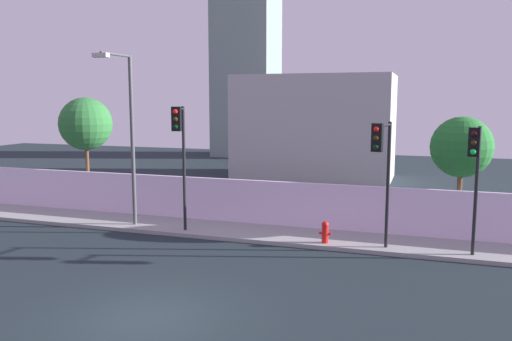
% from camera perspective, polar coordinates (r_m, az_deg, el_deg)
% --- Properties ---
extents(ground_plane, '(80.00, 80.00, 0.00)m').
position_cam_1_polar(ground_plane, '(13.34, -11.92, -15.58)').
color(ground_plane, '#1C272C').
extents(sidewalk, '(36.00, 2.40, 0.15)m').
position_cam_1_polar(sidewalk, '(20.43, -0.23, -6.88)').
color(sidewalk, '#959595').
rests_on(sidewalk, ground).
extents(perimeter_wall, '(36.00, 0.18, 1.80)m').
position_cam_1_polar(perimeter_wall, '(21.40, 0.87, -3.52)').
color(perimeter_wall, silver).
rests_on(perimeter_wall, sidewalk).
extents(traffic_light_left, '(0.53, 1.63, 4.36)m').
position_cam_1_polar(traffic_light_left, '(17.47, 13.69, 1.36)').
color(traffic_light_left, black).
rests_on(traffic_light_left, sidewalk).
extents(traffic_light_center, '(0.37, 1.08, 4.84)m').
position_cam_1_polar(traffic_light_center, '(19.80, -8.34, 3.11)').
color(traffic_light_center, black).
rests_on(traffic_light_center, sidewalk).
extents(traffic_light_right, '(0.45, 1.13, 4.26)m').
position_cam_1_polar(traffic_light_right, '(17.76, 22.93, 0.74)').
color(traffic_light_right, black).
rests_on(traffic_light_right, sidewalk).
extents(street_lamp_curbside, '(0.60, 2.09, 6.84)m').
position_cam_1_polar(street_lamp_curbside, '(21.28, -13.88, 4.78)').
color(street_lamp_curbside, '#4C4C51').
rests_on(street_lamp_curbside, sidewalk).
extents(fire_hydrant, '(0.44, 0.26, 0.79)m').
position_cam_1_polar(fire_hydrant, '(18.86, 7.60, -6.63)').
color(fire_hydrant, red).
rests_on(fire_hydrant, sidewalk).
extents(roadside_tree_leftmost, '(2.49, 2.49, 5.35)m').
position_cam_1_polar(roadside_tree_leftmost, '(25.94, -18.21, 4.86)').
color(roadside_tree_leftmost, brown).
rests_on(roadside_tree_leftmost, ground).
extents(roadside_tree_midleft, '(2.29, 2.29, 4.63)m').
position_cam_1_polar(roadside_tree_midleft, '(20.96, 21.65, 2.37)').
color(roadside_tree_midleft, brown).
rests_on(roadside_tree_midleft, ground).
extents(low_building_distant, '(10.07, 6.00, 6.81)m').
position_cam_1_polar(low_building_distant, '(34.80, 6.51, 4.73)').
color(low_building_distant, '#AFAFAF').
rests_on(low_building_distant, ground).
extents(tower_on_skyline, '(5.40, 5.00, 27.93)m').
position_cam_1_polar(tower_on_skyline, '(49.54, -1.08, 17.96)').
color(tower_on_skyline, gray).
rests_on(tower_on_skyline, ground).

